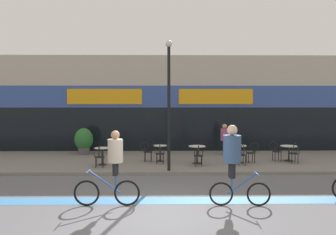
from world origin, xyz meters
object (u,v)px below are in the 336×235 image
object	(u,v)px
bistro_table_3	(238,150)
cafe_chair_4_near	(294,152)
bistro_table_0	(102,153)
cafe_chair_2_near	(199,154)
bistro_table_1	(160,150)
cafe_chair_1_side	(146,150)
cafe_chair_1_near	(160,152)
cafe_chair_3_side	(252,151)
pedestrian_near_end	(225,136)
cafe_chair_3_near	(242,153)
cyclist_2	(113,164)
cafe_chair_0_near	(99,155)
bistro_table_4	(289,150)
cyclist_0	(234,157)
cafe_chair_4_side	(275,150)
bistro_table_2	(197,151)
lamp_post	(169,96)
planter_pot	(84,140)

from	to	relation	value
bistro_table_3	cafe_chair_4_near	size ratio (longest dim) A/B	0.86
bistro_table_0	cafe_chair_2_near	size ratio (longest dim) A/B	0.82
bistro_table_1	cafe_chair_1_side	world-z (taller)	cafe_chair_1_side
cafe_chair_1_near	cafe_chair_3_side	xyz separation A→B (m)	(4.11, 0.25, 0.00)
bistro_table_0	pedestrian_near_end	world-z (taller)	pedestrian_near_end
cafe_chair_3_near	cafe_chair_4_near	distance (m)	2.45
cyclist_2	cafe_chair_4_near	bearing A→B (deg)	-142.37
cafe_chair_1_side	cyclist_2	world-z (taller)	cyclist_2
bistro_table_3	cafe_chair_3_side	world-z (taller)	cafe_chair_3_side
bistro_table_3	cafe_chair_3_near	distance (m)	0.63
cafe_chair_0_near	cafe_chair_3_side	distance (m)	6.67
bistro_table_4	cafe_chair_0_near	bearing A→B (deg)	-170.22
bistro_table_0	bistro_table_3	bearing A→B (deg)	4.04
cafe_chair_2_near	cafe_chair_3_near	size ratio (longest dim) A/B	1.00
cafe_chair_3_side	cyclist_2	world-z (taller)	cyclist_2
cafe_chair_1_side	cafe_chair_2_near	bearing A→B (deg)	-26.66
cafe_chair_1_side	cafe_chair_3_near	world-z (taller)	same
bistro_table_4	cyclist_0	distance (m)	7.23
bistro_table_3	cafe_chair_4_near	xyz separation A→B (m)	(2.42, -0.23, -0.04)
bistro_table_1	cyclist_2	bearing A→B (deg)	-101.50
bistro_table_1	cyclist_0	distance (m)	6.43
cafe_chair_3_side	cafe_chair_0_near	bearing A→B (deg)	5.00
cafe_chair_1_side	cafe_chair_4_side	size ratio (longest dim) A/B	1.00
cafe_chair_3_near	cyclist_0	distance (m)	5.30
cafe_chair_2_near	pedestrian_near_end	xyz separation A→B (m)	(1.67, 3.07, 0.42)
bistro_table_3	cafe_chair_4_side	bearing A→B (deg)	12.38
bistro_table_0	cafe_chair_3_side	bearing A→B (deg)	3.70
cafe_chair_1_near	cafe_chair_3_near	distance (m)	3.51
bistro_table_2	cafe_chair_4_near	xyz separation A→B (m)	(4.28, -0.06, -0.04)
cyclist_2	bistro_table_4	bearing A→B (deg)	-139.29
bistro_table_1	cafe_chair_1_side	xyz separation A→B (m)	(-0.63, 0.00, 0.00)
bistro_table_1	lamp_post	xyz separation A→B (m)	(0.36, -2.00, 2.43)
lamp_post	cyclist_0	size ratio (longest dim) A/B	2.31
cafe_chair_3_near	planter_pot	world-z (taller)	planter_pot
bistro_table_2	cafe_chair_1_side	distance (m)	2.32
bistro_table_0	planter_pot	size ratio (longest dim) A/B	0.55
bistro_table_0	cafe_chair_1_near	size ratio (longest dim) A/B	0.82
bistro_table_2	lamp_post	bearing A→B (deg)	-131.08
bistro_table_0	cafe_chair_2_near	distance (m)	4.13
bistro_table_1	pedestrian_near_end	size ratio (longest dim) A/B	0.47
cafe_chair_1_near	lamp_post	world-z (taller)	lamp_post
cafe_chair_1_side	cafe_chair_4_near	size ratio (longest dim) A/B	1.00
bistro_table_4	cafe_chair_1_side	world-z (taller)	cafe_chair_1_side
lamp_post	cyclist_2	bearing A→B (deg)	-111.54
bistro_table_4	cafe_chair_0_near	xyz separation A→B (m)	(-8.38, -1.45, 0.01)
bistro_table_2	bistro_table_3	size ratio (longest dim) A/B	1.00
cafe_chair_2_near	cyclist_2	bearing A→B (deg)	152.02
lamp_post	bistro_table_3	bearing A→B (deg)	27.38
cafe_chair_4_side	cafe_chair_2_near	bearing A→B (deg)	-165.54
cafe_chair_4_near	cyclist_0	world-z (taller)	cyclist_0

